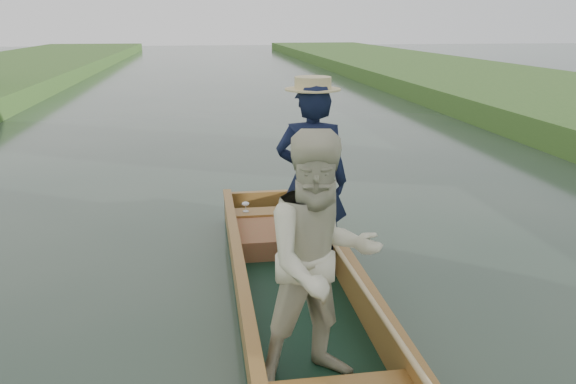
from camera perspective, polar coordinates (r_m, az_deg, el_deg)
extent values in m
plane|color=#283D30|center=(5.21, 1.02, -11.98)|extent=(120.00, 120.00, 0.00)
cube|color=black|center=(5.19, 1.02, -11.60)|extent=(1.10, 5.00, 0.08)
cube|color=olive|center=(5.04, -4.77, -9.98)|extent=(0.08, 5.00, 0.32)
cube|color=olive|center=(5.20, 6.66, -9.18)|extent=(0.08, 5.00, 0.32)
cube|color=olive|center=(7.36, -2.19, -1.12)|extent=(1.10, 0.08, 0.32)
cube|color=olive|center=(4.97, -4.82, -8.13)|extent=(0.10, 5.00, 0.04)
cube|color=olive|center=(5.12, 6.72, -7.37)|extent=(0.10, 5.00, 0.04)
cube|color=olive|center=(6.81, -1.66, -2.08)|extent=(0.94, 0.30, 0.05)
imported|color=#101733|center=(5.45, 2.42, 1.13)|extent=(0.80, 0.63, 1.91)
cylinder|color=beige|center=(5.27, 2.54, 10.76)|extent=(0.52, 0.52, 0.12)
imported|color=beige|center=(3.79, 3.36, -7.08)|extent=(0.98, 0.83, 1.80)
cube|color=#AD3938|center=(6.37, -2.13, -4.53)|extent=(0.85, 0.90, 0.22)
sphere|color=tan|center=(6.23, 0.65, -2.78)|extent=(0.21, 0.21, 0.21)
sphere|color=tan|center=(6.17, 0.67, -1.43)|extent=(0.16, 0.16, 0.16)
sphere|color=tan|center=(6.14, 0.14, -0.85)|extent=(0.06, 0.06, 0.06)
sphere|color=tan|center=(6.16, 1.21, -0.80)|extent=(0.06, 0.06, 0.06)
sphere|color=tan|center=(6.12, 0.77, -1.75)|extent=(0.06, 0.06, 0.06)
sphere|color=tan|center=(6.19, -0.18, -2.61)|extent=(0.07, 0.07, 0.07)
sphere|color=tan|center=(6.22, 1.55, -2.52)|extent=(0.07, 0.07, 0.07)
sphere|color=tan|center=(6.23, 0.22, -3.68)|extent=(0.08, 0.08, 0.08)
sphere|color=tan|center=(6.24, 1.18, -3.63)|extent=(0.08, 0.08, 0.08)
cylinder|color=silver|center=(6.77, -4.32, -1.97)|extent=(0.07, 0.07, 0.01)
cylinder|color=silver|center=(6.76, -4.32, -1.65)|extent=(0.01, 0.01, 0.08)
ellipsoid|color=silver|center=(6.74, -4.33, -1.21)|extent=(0.09, 0.09, 0.05)
cylinder|color=tan|center=(5.18, 5.57, -6.56)|extent=(0.04, 4.43, 0.20)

